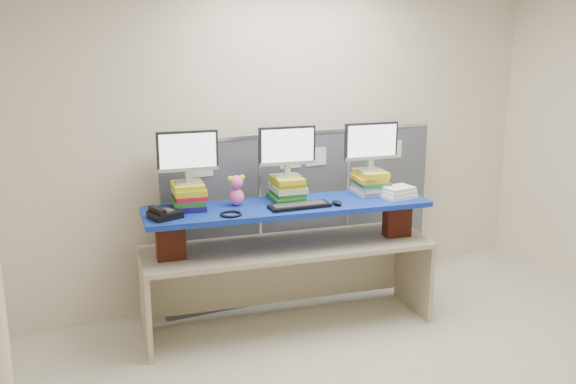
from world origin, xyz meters
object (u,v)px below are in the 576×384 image
monitor_center (287,148)px  desk_phone (164,214)px  monitor_right (371,144)px  blue_board (288,207)px  monitor_left (188,154)px  keyboard (299,206)px  desk (288,261)px

monitor_center → desk_phone: 1.10m
monitor_center → monitor_right: same height
desk_phone → monitor_right: bearing=-16.4°
blue_board → monitor_right: monitor_right is taller
monitor_right → desk_phone: monitor_right is taller
monitor_left → monitor_center: monitor_left is taller
blue_board → keyboard: (0.04, -0.13, 0.04)m
monitor_left → monitor_right: size_ratio=1.00×
blue_board → desk_phone: size_ratio=8.93×
monitor_left → monitor_right: 1.51m
desk → blue_board: blue_board is taller
monitor_left → desk_phone: 0.50m
blue_board → monitor_left: 0.89m
monitor_left → monitor_center: bearing=0.0°
desk → desk_phone: 1.11m
blue_board → monitor_center: 0.46m
desk → monitor_right: monitor_right is taller
keyboard → desk_phone: bearing=174.8°
monitor_center → desk_phone: bearing=-168.1°
desk → blue_board: bearing=97.8°
blue_board → desk_phone: 0.98m
monitor_right → desk_phone: 1.79m
desk → monitor_center: monitor_center is taller
monitor_left → blue_board: bearing=-8.9°
monitor_right → desk_phone: (-1.75, 0.02, -0.39)m
blue_board → monitor_left: size_ratio=4.87×
desk_phone → monitor_center: bearing=-11.5°
monitor_center → keyboard: 0.48m
desk → monitor_center: size_ratio=5.17×
desk → monitor_left: bearing=171.1°
desk → desk_phone: desk_phone is taller
monitor_center → desk_phone: (-1.03, -0.07, -0.39)m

